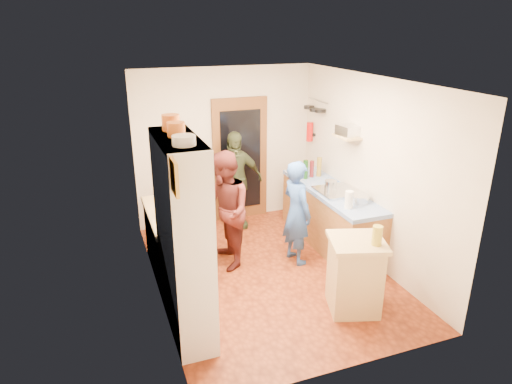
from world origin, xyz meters
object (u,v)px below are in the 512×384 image
island_base (354,277)px  person_left (226,210)px  hutch_body (183,239)px  person_back (235,180)px  right_counter_base (330,219)px  person_hob (299,213)px

island_base → person_left: person_left is taller
hutch_body → person_left: bearing=56.2°
person_back → hutch_body: bearing=-116.4°
island_base → person_left: size_ratio=0.52×
right_counter_base → island_base: bearing=-109.3°
hutch_body → right_counter_base: size_ratio=1.00×
hutch_body → person_back: (1.33, 2.41, -0.28)m
hutch_body → person_hob: hutch_body is taller
person_left → person_back: 1.26m
island_base → person_hob: 1.34m
right_counter_base → person_hob: bearing=-154.4°
hutch_body → person_left: (0.84, 1.25, -0.27)m
right_counter_base → person_back: person_back is taller
island_base → person_back: person_back is taller
hutch_body → right_counter_base: (2.50, 1.30, -0.68)m
island_base → person_back: 2.83m
person_left → hutch_body: bearing=-33.4°
hutch_body → person_left: size_ratio=1.33×
person_left → person_back: bearing=157.3°
island_base → person_hob: size_ratio=0.57×
hutch_body → right_counter_base: 2.90m
hutch_body → island_base: hutch_body is taller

